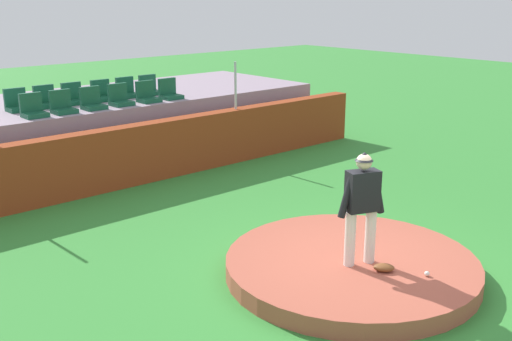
{
  "coord_description": "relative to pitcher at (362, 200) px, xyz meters",
  "views": [
    {
      "loc": [
        -6.68,
        -5.38,
        4.11
      ],
      "look_at": [
        0.0,
        2.17,
        1.17
      ],
      "focal_mm": 42.92,
      "sensor_mm": 36.0,
      "label": 1
    }
  ],
  "objects": [
    {
      "name": "baseball",
      "position": [
        0.38,
        -0.91,
        -0.95
      ],
      "size": [
        0.07,
        0.07,
        0.07
      ],
      "primitive_type": "sphere",
      "color": "white",
      "rests_on": "pitchers_mound"
    },
    {
      "name": "pitchers_mound",
      "position": [
        0.06,
        0.19,
        -1.12
      ],
      "size": [
        3.8,
        3.8,
        0.27
      ],
      "primitive_type": "cylinder",
      "color": "#AD523E",
      "rests_on": "ground_plane"
    },
    {
      "name": "stadium_chair_8",
      "position": [
        -0.32,
        8.48,
        0.47
      ],
      "size": [
        0.48,
        0.44,
        0.5
      ],
      "rotation": [
        0.0,
        0.0,
        3.14
      ],
      "color": "#165337",
      "rests_on": "bleacher_platform"
    },
    {
      "name": "stadium_chair_9",
      "position": [
        0.42,
        8.45,
        0.47
      ],
      "size": [
        0.48,
        0.44,
        0.5
      ],
      "rotation": [
        0.0,
        0.0,
        3.14
      ],
      "color": "#165337",
      "rests_on": "bleacher_platform"
    },
    {
      "name": "stadium_chair_5",
      "position": [
        1.8,
        7.58,
        0.47
      ],
      "size": [
        0.48,
        0.44,
        0.5
      ],
      "rotation": [
        0.0,
        0.0,
        3.14
      ],
      "color": "#165337",
      "rests_on": "bleacher_platform"
    },
    {
      "name": "bleacher_platform",
      "position": [
        0.06,
        9.08,
        -0.47
      ],
      "size": [
        12.51,
        4.06,
        1.57
      ],
      "primitive_type": "cube",
      "color": "gray",
      "rests_on": "ground_plane"
    },
    {
      "name": "stadium_chair_10",
      "position": [
        1.12,
        8.49,
        0.47
      ],
      "size": [
        0.48,
        0.44,
        0.5
      ],
      "rotation": [
        0.0,
        0.0,
        3.14
      ],
      "color": "#165337",
      "rests_on": "bleacher_platform"
    },
    {
      "name": "stadium_chair_6",
      "position": [
        -1.68,
        8.45,
        0.47
      ],
      "size": [
        0.48,
        0.44,
        0.5
      ],
      "rotation": [
        0.0,
        0.0,
        3.14
      ],
      "color": "#165337",
      "rests_on": "bleacher_platform"
    },
    {
      "name": "stadium_chair_7",
      "position": [
        -0.99,
        8.49,
        0.47
      ],
      "size": [
        0.48,
        0.44,
        0.5
      ],
      "rotation": [
        0.0,
        0.0,
        3.14
      ],
      "color": "#165337",
      "rests_on": "bleacher_platform"
    },
    {
      "name": "stadium_chair_4",
      "position": [
        1.14,
        7.55,
        0.47
      ],
      "size": [
        0.48,
        0.44,
        0.5
      ],
      "rotation": [
        0.0,
        0.0,
        3.14
      ],
      "color": "#165337",
      "rests_on": "bleacher_platform"
    },
    {
      "name": "stadium_chair_2",
      "position": [
        -0.31,
        7.56,
        0.47
      ],
      "size": [
        0.48,
        0.44,
        0.5
      ],
      "rotation": [
        0.0,
        0.0,
        3.14
      ],
      "color": "#165337",
      "rests_on": "bleacher_platform"
    },
    {
      "name": "ground_plane",
      "position": [
        0.06,
        0.19,
        -1.25
      ],
      "size": [
        60.0,
        60.0,
        0.0
      ],
      "primitive_type": "plane",
      "color": "#348733"
    },
    {
      "name": "stadium_chair_3",
      "position": [
        0.41,
        7.58,
        0.47
      ],
      "size": [
        0.48,
        0.44,
        0.5
      ],
      "rotation": [
        0.0,
        0.0,
        3.14
      ],
      "color": "#165337",
      "rests_on": "bleacher_platform"
    },
    {
      "name": "fence_post_right",
      "position": [
        2.95,
        6.4,
        0.66
      ],
      "size": [
        0.06,
        0.06,
        1.17
      ],
      "primitive_type": "cylinder",
      "color": "silver",
      "rests_on": "brick_barrier"
    },
    {
      "name": "stadium_chair_11",
      "position": [
        1.78,
        8.48,
        0.47
      ],
      "size": [
        0.48,
        0.44,
        0.5
      ],
      "rotation": [
        0.0,
        0.0,
        3.14
      ],
      "color": "#165337",
      "rests_on": "bleacher_platform"
    },
    {
      "name": "stadium_chair_1",
      "position": [
        -1.02,
        7.56,
        0.47
      ],
      "size": [
        0.48,
        0.44,
        0.5
      ],
      "rotation": [
        0.0,
        0.0,
        3.14
      ],
      "color": "#165337",
      "rests_on": "bleacher_platform"
    },
    {
      "name": "stadium_chair_0",
      "position": [
        -1.68,
        7.56,
        0.47
      ],
      "size": [
        0.48,
        0.44,
        0.5
      ],
      "rotation": [
        0.0,
        0.0,
        3.14
      ],
      "color": "#165337",
      "rests_on": "bleacher_platform"
    },
    {
      "name": "pitcher",
      "position": [
        0.0,
        0.0,
        0.0
      ],
      "size": [
        0.74,
        0.4,
        1.7
      ],
      "rotation": [
        0.0,
        0.0,
        -0.38
      ],
      "color": "white",
      "rests_on": "pitchers_mound"
    },
    {
      "name": "brick_barrier",
      "position": [
        0.06,
        6.4,
        -0.59
      ],
      "size": [
        13.71,
        0.4,
        1.33
      ],
      "primitive_type": "cube",
      "color": "#913719",
      "rests_on": "ground_plane"
    },
    {
      "name": "fielding_glove",
      "position": [
        0.06,
        -0.41,
        -0.93
      ],
      "size": [
        0.35,
        0.36,
        0.11
      ],
      "primitive_type": "ellipsoid",
      "rotation": [
        0.0,
        0.0,
        2.32
      ],
      "color": "brown",
      "rests_on": "pitchers_mound"
    }
  ]
}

